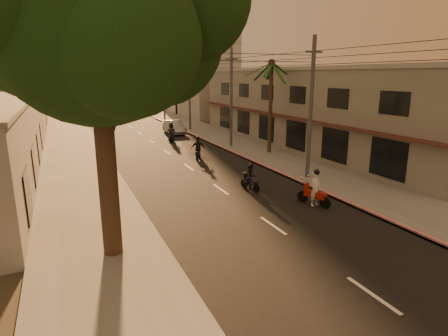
{
  "coord_description": "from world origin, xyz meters",
  "views": [
    {
      "loc": [
        -8.38,
        -11.58,
        6.67
      ],
      "look_at": [
        0.09,
        7.71,
        1.38
      ],
      "focal_mm": 30.0,
      "sensor_mm": 36.0,
      "label": 1
    }
  ],
  "objects_px": {
    "scooter_red": "(315,189)",
    "scooter_mid_b": "(198,149)",
    "broadleaf_tree": "(107,18)",
    "scooter_mid_a": "(251,178)",
    "palm_tree": "(272,68)",
    "parked_car": "(174,127)",
    "scooter_far_a": "(171,133)"
  },
  "relations": [
    {
      "from": "broadleaf_tree",
      "to": "scooter_mid_a",
      "type": "relative_size",
      "value": 7.2
    },
    {
      "from": "scooter_red",
      "to": "parked_car",
      "type": "distance_m",
      "value": 26.42
    },
    {
      "from": "broadleaf_tree",
      "to": "palm_tree",
      "type": "xyz_separation_m",
      "value": [
        14.61,
        13.86,
        -1.33
      ]
    },
    {
      "from": "scooter_mid_a",
      "to": "scooter_red",
      "type": "bearing_deg",
      "value": -73.81
    },
    {
      "from": "palm_tree",
      "to": "parked_car",
      "type": "height_order",
      "value": "palm_tree"
    },
    {
      "from": "broadleaf_tree",
      "to": "scooter_red",
      "type": "relative_size",
      "value": 6.17
    },
    {
      "from": "scooter_red",
      "to": "scooter_far_a",
      "type": "distance_m",
      "value": 21.5
    },
    {
      "from": "scooter_red",
      "to": "parked_car",
      "type": "height_order",
      "value": "scooter_red"
    },
    {
      "from": "scooter_mid_b",
      "to": "parked_car",
      "type": "relative_size",
      "value": 0.41
    },
    {
      "from": "broadleaf_tree",
      "to": "palm_tree",
      "type": "height_order",
      "value": "broadleaf_tree"
    },
    {
      "from": "scooter_red",
      "to": "scooter_mid_a",
      "type": "bearing_deg",
      "value": 96.57
    },
    {
      "from": "scooter_mid_a",
      "to": "scooter_far_a",
      "type": "bearing_deg",
      "value": 78.66
    },
    {
      "from": "scooter_far_a",
      "to": "parked_car",
      "type": "distance_m",
      "value": 5.28
    },
    {
      "from": "scooter_mid_b",
      "to": "scooter_red",
      "type": "bearing_deg",
      "value": -57.08
    },
    {
      "from": "broadleaf_tree",
      "to": "scooter_far_a",
      "type": "relative_size",
      "value": 6.09
    },
    {
      "from": "palm_tree",
      "to": "scooter_mid_b",
      "type": "xyz_separation_m",
      "value": [
        -6.49,
        0.17,
        -6.28
      ]
    },
    {
      "from": "palm_tree",
      "to": "scooter_mid_a",
      "type": "bearing_deg",
      "value": -126.05
    },
    {
      "from": "scooter_red",
      "to": "broadleaf_tree",
      "type": "bearing_deg",
      "value": 167.48
    },
    {
      "from": "parked_car",
      "to": "palm_tree",
      "type": "bearing_deg",
      "value": -72.16
    },
    {
      "from": "scooter_mid_a",
      "to": "scooter_mid_b",
      "type": "bearing_deg",
      "value": 79.79
    },
    {
      "from": "palm_tree",
      "to": "parked_car",
      "type": "bearing_deg",
      "value": 107.68
    },
    {
      "from": "scooter_red",
      "to": "scooter_far_a",
      "type": "height_order",
      "value": "scooter_far_a"
    },
    {
      "from": "palm_tree",
      "to": "parked_car",
      "type": "distance_m",
      "value": 15.93
    },
    {
      "from": "scooter_mid_b",
      "to": "scooter_far_a",
      "type": "height_order",
      "value": "scooter_far_a"
    },
    {
      "from": "palm_tree",
      "to": "broadleaf_tree",
      "type": "bearing_deg",
      "value": -136.52
    },
    {
      "from": "broadleaf_tree",
      "to": "scooter_mid_b",
      "type": "bearing_deg",
      "value": 59.93
    },
    {
      "from": "broadleaf_tree",
      "to": "parked_car",
      "type": "height_order",
      "value": "broadleaf_tree"
    },
    {
      "from": "scooter_mid_b",
      "to": "parked_car",
      "type": "xyz_separation_m",
      "value": [
        2.06,
        13.74,
        -0.11
      ]
    },
    {
      "from": "scooter_red",
      "to": "parked_car",
      "type": "relative_size",
      "value": 0.42
    },
    {
      "from": "palm_tree",
      "to": "scooter_mid_b",
      "type": "height_order",
      "value": "palm_tree"
    },
    {
      "from": "palm_tree",
      "to": "scooter_far_a",
      "type": "distance_m",
      "value": 12.53
    },
    {
      "from": "scooter_red",
      "to": "scooter_mid_b",
      "type": "height_order",
      "value": "scooter_red"
    }
  ]
}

